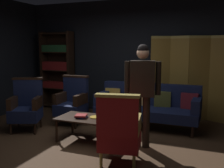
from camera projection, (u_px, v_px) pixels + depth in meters
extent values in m
plane|color=#3D2819|center=(94.00, 146.00, 4.54)|extent=(10.00, 10.00, 0.00)
cube|color=black|center=(137.00, 57.00, 6.59)|extent=(7.20, 0.10, 2.80)
cube|color=olive|center=(160.00, 77.00, 6.24)|extent=(0.42, 0.24, 1.90)
cube|color=tan|center=(161.00, 37.00, 6.11)|extent=(0.42, 0.25, 0.06)
cube|color=olive|center=(179.00, 78.00, 6.12)|extent=(0.45, 0.17, 1.90)
cube|color=tan|center=(180.00, 37.00, 5.99)|extent=(0.45, 0.17, 0.06)
cube|color=olive|center=(199.00, 79.00, 5.97)|extent=(0.44, 0.19, 1.90)
cube|color=tan|center=(201.00, 37.00, 5.84)|extent=(0.44, 0.20, 0.06)
cube|color=olive|center=(219.00, 80.00, 5.81)|extent=(0.44, 0.19, 1.90)
cube|color=tan|center=(222.00, 37.00, 5.68)|extent=(0.44, 0.20, 0.06)
cube|color=black|center=(44.00, 70.00, 7.35)|extent=(0.06, 0.32, 2.05)
cube|color=black|center=(71.00, 71.00, 7.04)|extent=(0.06, 0.32, 2.05)
cube|color=black|center=(60.00, 70.00, 7.33)|extent=(0.90, 0.02, 2.05)
cube|color=black|center=(58.00, 105.00, 7.33)|extent=(0.86, 0.30, 0.02)
cube|color=black|center=(58.00, 88.00, 7.26)|extent=(0.86, 0.30, 0.02)
cube|color=maroon|center=(57.00, 85.00, 7.23)|extent=(0.78, 0.22, 0.16)
cube|color=black|center=(57.00, 70.00, 7.20)|extent=(0.86, 0.30, 0.02)
cube|color=maroon|center=(57.00, 66.00, 7.16)|extent=(0.78, 0.22, 0.22)
cube|color=black|center=(57.00, 52.00, 7.13)|extent=(0.86, 0.30, 0.02)
cube|color=#1E4C28|center=(56.00, 48.00, 7.10)|extent=(0.78, 0.22, 0.18)
cube|color=black|center=(56.00, 34.00, 7.06)|extent=(0.86, 0.30, 0.02)
cylinder|color=black|center=(99.00, 121.00, 5.64)|extent=(0.07, 0.07, 0.22)
cylinder|color=black|center=(193.00, 132.00, 4.92)|extent=(0.07, 0.07, 0.22)
cylinder|color=black|center=(110.00, 114.00, 6.19)|extent=(0.07, 0.07, 0.22)
cylinder|color=black|center=(196.00, 123.00, 5.47)|extent=(0.07, 0.07, 0.22)
cube|color=#111938|center=(147.00, 112.00, 5.53)|extent=(2.10, 0.76, 0.20)
cube|color=#111938|center=(151.00, 94.00, 5.76)|extent=(2.10, 0.18, 0.46)
cube|color=#111938|center=(103.00, 98.00, 5.86)|extent=(0.16, 0.68, 0.26)
cube|color=#111938|center=(197.00, 105.00, 5.13)|extent=(0.16, 0.68, 0.26)
cube|color=#B79338|center=(113.00, 96.00, 5.98)|extent=(0.35, 0.17, 0.35)
cube|color=tan|center=(137.00, 98.00, 5.78)|extent=(0.35, 0.17, 0.34)
cube|color=#4C5123|center=(162.00, 99.00, 5.57)|extent=(0.36, 0.18, 0.34)
cube|color=maroon|center=(190.00, 102.00, 5.36)|extent=(0.35, 0.16, 0.34)
cylinder|color=black|center=(57.00, 131.00, 4.70)|extent=(0.04, 0.04, 0.39)
cylinder|color=black|center=(103.00, 137.00, 4.36)|extent=(0.04, 0.04, 0.39)
cylinder|color=black|center=(72.00, 123.00, 5.19)|extent=(0.04, 0.04, 0.39)
cylinder|color=black|center=(115.00, 128.00, 4.86)|extent=(0.04, 0.04, 0.39)
cube|color=black|center=(86.00, 118.00, 4.75)|extent=(1.00, 0.64, 0.03)
cylinder|color=tan|center=(137.00, 149.00, 4.08)|extent=(0.04, 0.04, 0.22)
cylinder|color=tan|center=(108.00, 147.00, 4.17)|extent=(0.04, 0.04, 0.22)
cylinder|color=tan|center=(134.00, 162.00, 3.63)|extent=(0.04, 0.04, 0.22)
cylinder|color=tan|center=(101.00, 159.00, 3.72)|extent=(0.04, 0.04, 0.22)
cube|color=maroon|center=(120.00, 139.00, 3.87)|extent=(0.66, 0.66, 0.24)
cube|color=maroon|center=(117.00, 117.00, 3.59)|extent=(0.57, 0.23, 0.54)
cube|color=tan|center=(118.00, 96.00, 3.55)|extent=(0.61, 0.24, 0.04)
cube|color=tan|center=(137.00, 125.00, 3.79)|extent=(0.19, 0.51, 0.22)
cube|color=tan|center=(104.00, 123.00, 3.88)|extent=(0.19, 0.51, 0.22)
cylinder|color=black|center=(56.00, 121.00, 5.61)|extent=(0.04, 0.04, 0.22)
cylinder|color=black|center=(75.00, 124.00, 5.44)|extent=(0.04, 0.04, 0.22)
cylinder|color=black|center=(67.00, 116.00, 6.03)|extent=(0.04, 0.04, 0.22)
cylinder|color=black|center=(86.00, 118.00, 5.86)|extent=(0.04, 0.04, 0.22)
cube|color=#111938|center=(71.00, 109.00, 5.70)|extent=(0.56, 0.56, 0.24)
cube|color=#111938|center=(76.00, 89.00, 5.86)|extent=(0.56, 0.12, 0.54)
cube|color=black|center=(76.00, 76.00, 5.82)|extent=(0.60, 0.13, 0.04)
cube|color=black|center=(61.00, 98.00, 5.76)|extent=(0.09, 0.50, 0.22)
cube|color=black|center=(81.00, 99.00, 5.58)|extent=(0.09, 0.50, 0.22)
cylinder|color=black|center=(11.00, 129.00, 5.09)|extent=(0.04, 0.04, 0.22)
cylinder|color=black|center=(35.00, 129.00, 5.10)|extent=(0.04, 0.04, 0.22)
cylinder|color=black|center=(18.00, 122.00, 5.55)|extent=(0.04, 0.04, 0.22)
cylinder|color=black|center=(41.00, 122.00, 5.56)|extent=(0.04, 0.04, 0.22)
cube|color=#111938|center=(26.00, 114.00, 5.29)|extent=(0.74, 0.74, 0.24)
cube|color=#111938|center=(28.00, 93.00, 5.47)|extent=(0.56, 0.33, 0.54)
cube|color=black|center=(28.00, 79.00, 5.43)|extent=(0.60, 0.36, 0.04)
cube|color=black|center=(13.00, 103.00, 5.25)|extent=(0.28, 0.49, 0.22)
cube|color=black|center=(38.00, 103.00, 5.27)|extent=(0.28, 0.49, 0.22)
cylinder|color=black|center=(146.00, 122.00, 4.42)|extent=(0.12, 0.12, 0.86)
cylinder|color=black|center=(138.00, 122.00, 4.44)|extent=(0.12, 0.12, 0.86)
cube|color=maroon|center=(142.00, 94.00, 4.37)|extent=(0.35, 0.23, 0.09)
cube|color=black|center=(143.00, 79.00, 4.33)|extent=(0.44, 0.30, 0.58)
cube|color=white|center=(143.00, 76.00, 4.43)|extent=(0.14, 0.04, 0.41)
cube|color=maroon|center=(143.00, 62.00, 4.41)|extent=(0.09, 0.04, 0.04)
cylinder|color=black|center=(158.00, 78.00, 4.29)|extent=(0.09, 0.09, 0.54)
cylinder|color=black|center=(127.00, 78.00, 4.37)|extent=(0.09, 0.09, 0.54)
sphere|color=tan|center=(143.00, 53.00, 4.27)|extent=(0.20, 0.20, 0.20)
sphere|color=black|center=(143.00, 50.00, 4.27)|extent=(0.18, 0.18, 0.18)
cylinder|color=brown|center=(77.00, 109.00, 6.61)|extent=(0.28, 0.28, 0.28)
ellipsoid|color=#193D19|center=(77.00, 93.00, 6.55)|extent=(0.57, 0.57, 0.66)
cube|color=navy|center=(81.00, 117.00, 4.72)|extent=(0.22, 0.19, 0.03)
cube|color=maroon|center=(81.00, 115.00, 4.71)|extent=(0.24, 0.24, 0.03)
cylinder|color=gold|center=(95.00, 117.00, 4.73)|extent=(0.21, 0.21, 0.02)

